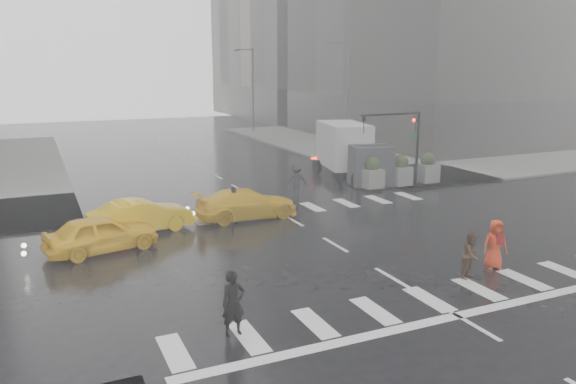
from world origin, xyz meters
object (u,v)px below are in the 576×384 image
taxi_front (101,234)px  pedestrian_orange (495,244)px  pedestrian_brown (472,255)px  box_truck (351,150)px  traffic_signal_pole (404,134)px  taxi_mid (141,216)px

taxi_front → pedestrian_orange: bearing=-134.2°
pedestrian_brown → pedestrian_orange: bearing=-5.0°
taxi_front → box_truck: bearing=-75.0°
traffic_signal_pole → pedestrian_brown: size_ratio=2.76×
taxi_mid → pedestrian_orange: bearing=-142.6°
pedestrian_orange → box_truck: bearing=98.6°
pedestrian_orange → taxi_mid: (-10.72, 9.74, -0.17)m
pedestrian_orange → taxi_mid: pedestrian_orange is taller
pedestrian_orange → taxi_front: 14.79m
traffic_signal_pole → taxi_mid: 16.32m
traffic_signal_pole → pedestrian_brown: 14.84m
traffic_signal_pole → pedestrian_orange: traffic_signal_pole is taller
pedestrian_brown → box_truck: bearing=53.2°
traffic_signal_pole → box_truck: bearing=113.1°
pedestrian_orange → taxi_front: bearing=169.6°
taxi_front → box_truck: (16.23, 8.50, 1.14)m
taxi_mid → box_truck: size_ratio=0.67×
pedestrian_orange → pedestrian_brown: bearing=-143.9°
taxi_front → taxi_mid: 2.75m
traffic_signal_pole → pedestrian_orange: 13.90m
traffic_signal_pole → taxi_front: bearing=-164.3°
traffic_signal_pole → pedestrian_orange: size_ratio=2.50×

